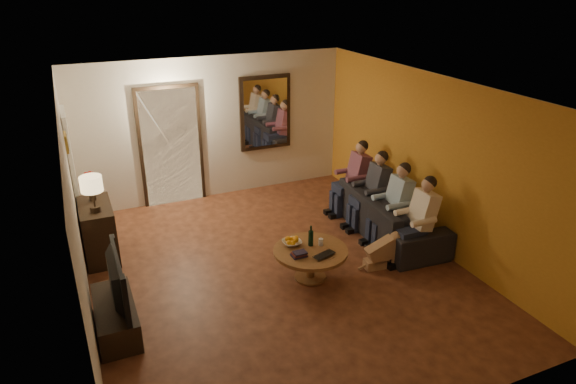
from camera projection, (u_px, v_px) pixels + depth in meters
name	position (u px, v px, depth m)	size (l,w,h in m)	color
floor	(277.00, 270.00, 7.33)	(5.00, 6.00, 0.01)	#492113
ceiling	(275.00, 89.00, 6.30)	(5.00, 6.00, 0.01)	white
back_wall	(214.00, 129.00, 9.34)	(5.00, 0.02, 2.60)	beige
front_wall	(413.00, 313.00, 4.29)	(5.00, 0.02, 2.60)	beige
left_wall	(76.00, 220.00, 5.90)	(0.02, 6.00, 2.60)	beige
right_wall	(429.00, 161.00, 7.74)	(0.02, 6.00, 2.60)	beige
orange_accent	(429.00, 161.00, 7.74)	(0.01, 6.00, 2.60)	#C17920
kitchen_doorway	(171.00, 147.00, 9.13)	(1.00, 0.06, 2.10)	#FFE0A5
door_trim	(171.00, 148.00, 9.12)	(1.12, 0.04, 2.22)	black
fridge_glimpse	(186.00, 153.00, 9.29)	(0.45, 0.03, 1.70)	silver
mirror_frame	(265.00, 113.00, 9.60)	(1.00, 0.05, 1.40)	black
mirror_glass	(266.00, 113.00, 9.57)	(0.86, 0.02, 1.26)	white
white_door	(74.00, 175.00, 7.96)	(0.06, 0.85, 2.04)	white
framed_art	(66.00, 142.00, 6.78)	(0.03, 0.28, 0.24)	#B28C33
art_canvas	(67.00, 142.00, 6.79)	(0.01, 0.22, 0.18)	brown
dresser	(99.00, 231.00, 7.54)	(0.45, 0.94, 0.83)	black
table_lamp	(93.00, 194.00, 7.08)	(0.30, 0.30, 0.54)	beige
flower_vase	(91.00, 186.00, 7.47)	(0.14, 0.14, 0.44)	red
tv_stand	(116.00, 317.00, 6.05)	(0.45, 1.10, 0.37)	black
tv	(110.00, 281.00, 5.85)	(0.14, 1.09, 0.63)	black
sofa	(388.00, 213.00, 8.28)	(0.92, 2.35, 0.69)	black
person_a	(419.00, 223.00, 7.38)	(0.60, 0.40, 1.20)	tan
person_b	(395.00, 207.00, 7.89)	(0.60, 0.40, 1.20)	tan
person_c	(374.00, 193.00, 8.39)	(0.60, 0.40, 1.20)	tan
person_d	(355.00, 180.00, 8.90)	(0.60, 0.40, 1.20)	tan
dog	(382.00, 250.00, 7.31)	(0.56, 0.24, 0.56)	#AE7B50
coffee_table	(310.00, 264.00, 7.07)	(1.02, 1.02, 0.45)	brown
bowl	(292.00, 243.00, 7.09)	(0.26, 0.26, 0.06)	white
oranges	(292.00, 238.00, 7.06)	(0.20, 0.20, 0.08)	orange
wine_bottle	(311.00, 235.00, 7.02)	(0.07, 0.07, 0.31)	black
wine_glass	(321.00, 242.00, 7.07)	(0.06, 0.06, 0.10)	silver
book_stack	(299.00, 254.00, 6.80)	(0.20, 0.15, 0.07)	black
laptop	(327.00, 257.00, 6.78)	(0.33, 0.21, 0.03)	black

